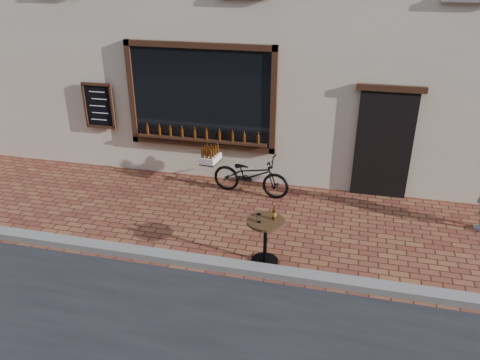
# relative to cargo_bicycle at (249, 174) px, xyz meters

# --- Properties ---
(ground) EXTENTS (90.00, 90.00, 0.00)m
(ground) POSITION_rel_cargo_bicycle_xyz_m (0.71, -2.88, -0.44)
(ground) COLOR #602B1F
(ground) RESTS_ON ground
(kerb) EXTENTS (90.00, 0.25, 0.12)m
(kerb) POSITION_rel_cargo_bicycle_xyz_m (0.71, -2.68, -0.38)
(kerb) COLOR slate
(kerb) RESTS_ON ground
(cargo_bicycle) EXTENTS (1.94, 0.77, 0.92)m
(cargo_bicycle) POSITION_rel_cargo_bicycle_xyz_m (0.00, 0.00, 0.00)
(cargo_bicycle) COLOR black
(cargo_bicycle) RESTS_ON ground
(bistro_table) EXTENTS (0.60, 0.60, 1.04)m
(bistro_table) POSITION_rel_cargo_bicycle_xyz_m (0.79, -2.34, 0.11)
(bistro_table) COLOR black
(bistro_table) RESTS_ON ground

